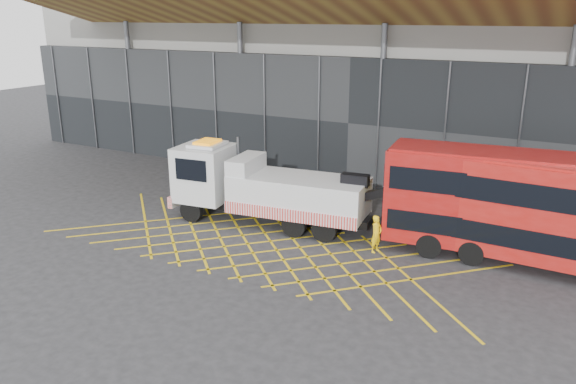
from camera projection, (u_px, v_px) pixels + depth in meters
The scene contains 7 objects.
ground_plane at pixel (220, 238), 27.59m from camera, with size 120.00×120.00×0.00m, color #29282B.
road_markings at pixel (262, 247), 26.51m from camera, with size 21.56×7.16×0.01m.
construction_building at pixel (388, 37), 39.43m from camera, with size 55.00×23.97×18.00m.
recovery_truck at pixel (262, 187), 28.98m from camera, with size 12.24×3.99×4.24m.
bus_towed at pixel (525, 203), 24.31m from camera, with size 12.16×4.04×4.86m.
bus_second at pixel (575, 215), 23.06m from camera, with size 11.79×3.12×4.76m.
worker at pixel (376, 234), 25.72m from camera, with size 0.64×0.42×1.76m, color yellow.
Camera 1 is at (15.07, -20.96, 10.54)m, focal length 35.00 mm.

